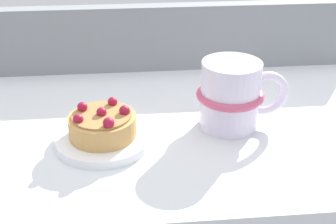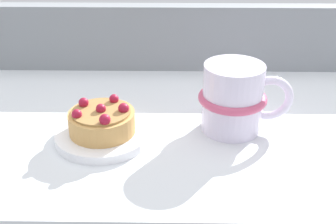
{
  "view_description": "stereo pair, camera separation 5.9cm",
  "coord_description": "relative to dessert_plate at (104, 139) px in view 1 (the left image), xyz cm",
  "views": [
    {
      "loc": [
        -0.58,
        -55.63,
        31.07
      ],
      "look_at": [
        4.51,
        -3.73,
        3.34
      ],
      "focal_mm": 47.64,
      "sensor_mm": 36.0,
      "label": 1
    },
    {
      "loc": [
        5.32,
        -55.88,
        31.07
      ],
      "look_at": [
        4.51,
        -3.73,
        3.34
      ],
      "focal_mm": 47.64,
      "sensor_mm": 36.0,
      "label": 2
    }
  ],
  "objects": [
    {
      "name": "coffee_mug",
      "position": [
        17.55,
        3.04,
        4.17
      ],
      "size": [
        12.78,
        9.23,
        9.46
      ],
      "color": "silver",
      "rests_on": "ground_plane"
    },
    {
      "name": "ground_plane",
      "position": [
        4.11,
        5.25,
        -2.55
      ],
      "size": [
        83.51,
        42.69,
        3.98
      ],
      "primitive_type": "cube",
      "color": "silver"
    },
    {
      "name": "dessert_plate",
      "position": [
        0.0,
        0.0,
        0.0
      ],
      "size": [
        12.58,
        12.58,
        1.2
      ],
      "color": "white",
      "rests_on": "ground_plane"
    },
    {
      "name": "window_rail_back",
      "position": [
        4.11,
        25.06,
        5.2
      ],
      "size": [
        81.84,
        3.07,
        11.51
      ],
      "primitive_type": "cube",
      "color": "gray",
      "rests_on": "ground_plane"
    },
    {
      "name": "raspberry_tart",
      "position": [
        0.01,
        -0.01,
        2.27
      ],
      "size": [
        8.7,
        8.7,
        4.23
      ],
      "color": "tan",
      "rests_on": "dessert_plate"
    }
  ]
}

